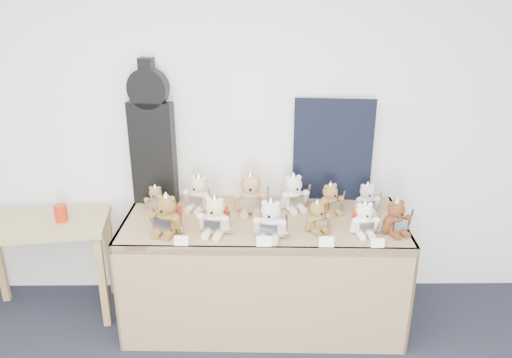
{
  "coord_description": "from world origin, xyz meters",
  "views": [
    {
      "loc": [
        0.54,
        -1.06,
        2.34
      ],
      "look_at": [
        0.57,
        1.97,
        1.15
      ],
      "focal_mm": 35.0,
      "sensor_mm": 36.0,
      "label": 1
    }
  ],
  "objects_px": {
    "teddy_front_left": "(215,217)",
    "teddy_back_centre_left": "(251,195)",
    "teddy_back_centre_right": "(294,194)",
    "teddy_back_far_left": "(156,200)",
    "teddy_back_left": "(199,194)",
    "teddy_front_right": "(317,218)",
    "display_table": "(263,247)",
    "teddy_back_end": "(367,199)",
    "teddy_back_right": "(330,200)",
    "teddy_front_end": "(396,219)",
    "teddy_front_far_left": "(167,216)",
    "side_table": "(43,238)",
    "teddy_front_far_right": "(364,220)",
    "red_cup": "(61,213)",
    "teddy_front_centre": "(271,221)",
    "guitar_case": "(152,135)"
  },
  "relations": [
    {
      "from": "teddy_front_right",
      "to": "teddy_back_centre_right",
      "type": "relative_size",
      "value": 0.81
    },
    {
      "from": "teddy_front_centre",
      "to": "teddy_back_end",
      "type": "distance_m",
      "value": 0.81
    },
    {
      "from": "teddy_back_centre_right",
      "to": "display_table",
      "type": "bearing_deg",
      "value": -150.18
    },
    {
      "from": "teddy_back_centre_left",
      "to": "display_table",
      "type": "bearing_deg",
      "value": -64.91
    },
    {
      "from": "side_table",
      "to": "teddy_back_right",
      "type": "xyz_separation_m",
      "value": [
        2.06,
        0.03,
        0.28
      ]
    },
    {
      "from": "teddy_front_centre",
      "to": "teddy_front_far_left",
      "type": "bearing_deg",
      "value": -174.4
    },
    {
      "from": "teddy_back_centre_right",
      "to": "teddy_back_far_left",
      "type": "relative_size",
      "value": 1.37
    },
    {
      "from": "teddy_back_centre_right",
      "to": "teddy_front_centre",
      "type": "bearing_deg",
      "value": -131.25
    },
    {
      "from": "teddy_back_end",
      "to": "teddy_back_centre_right",
      "type": "bearing_deg",
      "value": 168.46
    },
    {
      "from": "teddy_back_left",
      "to": "teddy_back_centre_right",
      "type": "bearing_deg",
      "value": 24.33
    },
    {
      "from": "display_table",
      "to": "teddy_front_far_right",
      "type": "distance_m",
      "value": 0.72
    },
    {
      "from": "teddy_front_right",
      "to": "teddy_front_far_left",
      "type": "bearing_deg",
      "value": 158.91
    },
    {
      "from": "teddy_back_centre_right",
      "to": "teddy_front_right",
      "type": "bearing_deg",
      "value": -88.67
    },
    {
      "from": "guitar_case",
      "to": "teddy_back_right",
      "type": "bearing_deg",
      "value": 2.49
    },
    {
      "from": "teddy_back_centre_left",
      "to": "teddy_back_end",
      "type": "relative_size",
      "value": 1.38
    },
    {
      "from": "display_table",
      "to": "teddy_back_end",
      "type": "bearing_deg",
      "value": 16.82
    },
    {
      "from": "display_table",
      "to": "teddy_back_end",
      "type": "xyz_separation_m",
      "value": [
        0.74,
        0.2,
        0.27
      ]
    },
    {
      "from": "teddy_back_centre_right",
      "to": "teddy_back_left",
      "type": "bearing_deg",
      "value": 160.94
    },
    {
      "from": "red_cup",
      "to": "teddy_front_far_right",
      "type": "distance_m",
      "value": 2.11
    },
    {
      "from": "teddy_front_centre",
      "to": "teddy_back_left",
      "type": "relative_size",
      "value": 1.0
    },
    {
      "from": "red_cup",
      "to": "teddy_back_centre_right",
      "type": "distance_m",
      "value": 1.67
    },
    {
      "from": "teddy_front_right",
      "to": "teddy_front_far_right",
      "type": "height_order",
      "value": "teddy_front_far_right"
    },
    {
      "from": "display_table",
      "to": "teddy_back_centre_left",
      "type": "xyz_separation_m",
      "value": [
        -0.09,
        0.2,
        0.31
      ]
    },
    {
      "from": "teddy_front_left",
      "to": "teddy_front_centre",
      "type": "xyz_separation_m",
      "value": [
        0.36,
        -0.06,
        0.0
      ]
    },
    {
      "from": "display_table",
      "to": "teddy_front_centre",
      "type": "bearing_deg",
      "value": -76.8
    },
    {
      "from": "teddy_front_end",
      "to": "teddy_back_centre_left",
      "type": "xyz_separation_m",
      "value": [
        -0.95,
        0.34,
        0.03
      ]
    },
    {
      "from": "side_table",
      "to": "teddy_back_centre_right",
      "type": "height_order",
      "value": "teddy_back_centre_right"
    },
    {
      "from": "teddy_front_left",
      "to": "teddy_back_left",
      "type": "bearing_deg",
      "value": 123.63
    },
    {
      "from": "side_table",
      "to": "teddy_front_far_left",
      "type": "distance_m",
      "value": 1.03
    },
    {
      "from": "display_table",
      "to": "teddy_back_right",
      "type": "xyz_separation_m",
      "value": [
        0.48,
        0.18,
        0.27
      ]
    },
    {
      "from": "teddy_back_left",
      "to": "teddy_back_centre_right",
      "type": "relative_size",
      "value": 1.01
    },
    {
      "from": "teddy_front_end",
      "to": "teddy_back_centre_right",
      "type": "height_order",
      "value": "teddy_back_centre_right"
    },
    {
      "from": "teddy_back_end",
      "to": "teddy_front_centre",
      "type": "bearing_deg",
      "value": -156.59
    },
    {
      "from": "teddy_front_end",
      "to": "teddy_back_centre_left",
      "type": "relative_size",
      "value": 0.79
    },
    {
      "from": "guitar_case",
      "to": "teddy_front_far_right",
      "type": "xyz_separation_m",
      "value": [
        1.44,
        -0.53,
        -0.42
      ]
    },
    {
      "from": "teddy_front_end",
      "to": "teddy_back_end",
      "type": "bearing_deg",
      "value": 89.41
    },
    {
      "from": "display_table",
      "to": "side_table",
      "type": "bearing_deg",
      "value": 176.22
    },
    {
      "from": "side_table",
      "to": "teddy_front_far_right",
      "type": "xyz_separation_m",
      "value": [
        2.24,
        -0.3,
        0.28
      ]
    },
    {
      "from": "side_table",
      "to": "teddy_back_far_left",
      "type": "xyz_separation_m",
      "value": [
        0.82,
        0.08,
        0.26
      ]
    },
    {
      "from": "teddy_front_left",
      "to": "teddy_back_centre_left",
      "type": "height_order",
      "value": "teddy_back_centre_left"
    },
    {
      "from": "teddy_back_left",
      "to": "teddy_front_right",
      "type": "bearing_deg",
      "value": 1.1
    },
    {
      "from": "side_table",
      "to": "teddy_front_left",
      "type": "distance_m",
      "value": 1.33
    },
    {
      "from": "teddy_front_far_left",
      "to": "teddy_back_centre_right",
      "type": "distance_m",
      "value": 0.93
    },
    {
      "from": "teddy_front_end",
      "to": "teddy_back_right",
      "type": "height_order",
      "value": "teddy_front_end"
    },
    {
      "from": "guitar_case",
      "to": "side_table",
      "type": "bearing_deg",
      "value": -152.25
    },
    {
      "from": "teddy_front_far_left",
      "to": "teddy_front_end",
      "type": "height_order",
      "value": "teddy_front_far_left"
    },
    {
      "from": "guitar_case",
      "to": "teddy_back_right",
      "type": "relative_size",
      "value": 4.25
    },
    {
      "from": "teddy_front_left",
      "to": "teddy_back_centre_left",
      "type": "distance_m",
      "value": 0.4
    },
    {
      "from": "guitar_case",
      "to": "teddy_front_end",
      "type": "distance_m",
      "value": 1.78
    },
    {
      "from": "red_cup",
      "to": "teddy_front_end",
      "type": "distance_m",
      "value": 2.32
    }
  ]
}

